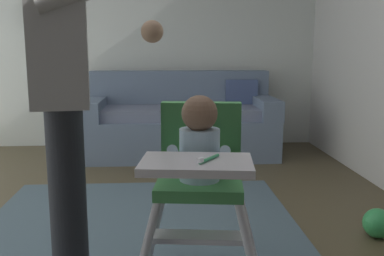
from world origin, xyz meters
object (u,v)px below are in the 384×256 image
couch (181,123)px  adult_standing (65,92)px  high_chair (200,163)px  toy_ball (378,223)px

couch → adult_standing: size_ratio=1.19×
high_chair → adult_standing: adult_standing is taller
couch → adult_standing: (-0.55, -2.79, 0.60)m
couch → toy_ball: couch is taller
adult_standing → toy_ball: bearing=11.8°
high_chair → adult_standing: bearing=-74.3°
couch → adult_standing: adult_standing is taller
high_chair → adult_standing: size_ratio=0.56×
adult_standing → toy_ball: size_ratio=9.43×
couch → toy_ball: bearing=26.3°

